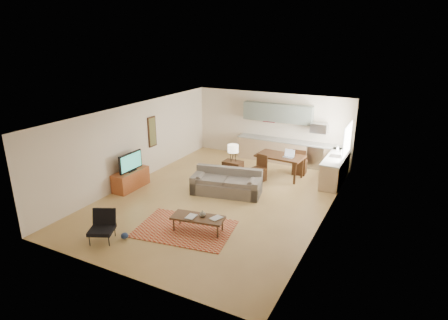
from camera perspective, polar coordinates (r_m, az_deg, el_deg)
The scene contains 25 objects.
room at distance 11.36m, azimuth -0.69°, elevation 0.53°, with size 9.00×9.00×9.00m.
kitchen_counter_back at distance 15.00m, azimuth 9.88°, elevation 1.21°, with size 4.26×0.64×0.92m, color tan, non-canonical shape.
kitchen_counter_right at distance 13.46m, azimuth 16.58°, elevation -1.34°, with size 0.64×2.26×0.92m, color tan, non-canonical shape.
kitchen_range at distance 14.74m, azimuth 13.95°, elevation 0.57°, with size 0.62×0.62×0.90m, color #A5A8AD.
kitchen_microwave at distance 14.46m, azimuth 14.30°, elevation 4.74°, with size 0.62×0.40×0.35m, color #A5A8AD.
upper_cabinets at distance 14.95m, azimuth 8.17°, elevation 7.15°, with size 2.80×0.34×0.70m, color slate.
window_right at distance 13.10m, azimuth 18.29°, elevation 2.95°, with size 0.02×1.40×1.05m, color white.
wall_art_left at distance 13.72m, azimuth -10.87°, elevation 4.25°, with size 0.06×0.42×1.10m, color olive, non-canonical shape.
triptych at distance 15.25m, azimuth 6.88°, elevation 6.66°, with size 1.70×0.04×0.50m, color beige, non-canonical shape.
rug at distance 10.07m, azimuth -5.98°, elevation -10.39°, with size 2.47×1.71×0.02m, color maroon.
sofa at distance 11.95m, azimuth 0.36°, elevation -3.41°, with size 2.28×0.99×0.79m, color #665D53, non-canonical shape.
coffee_table at distance 9.87m, azimuth -3.97°, elevation -9.68°, with size 1.37×0.55×0.41m, color #432B19, non-canonical shape.
book_a at distance 9.82m, azimuth -5.62°, elevation -8.46°, with size 0.24×0.32×0.03m, color maroon.
book_b at distance 9.74m, azimuth -1.65°, elevation -8.62°, with size 0.31×0.36×0.02m, color navy.
vase at distance 9.74m, azimuth -3.29°, elevation -8.14°, with size 0.17×0.17×0.17m, color black.
armchair at distance 9.80m, azimuth -18.17°, elevation -9.70°, with size 0.66×0.66×0.76m, color black, non-canonical shape.
tv_credenza at distance 12.79m, azimuth -14.02°, elevation -2.88°, with size 0.52×1.34×0.62m, color brown, non-canonical shape.
tv at distance 12.55m, azimuth -14.06°, elevation -0.29°, with size 0.10×1.03×0.62m, color black, non-canonical shape.
console_table at distance 12.90m, azimuth 1.36°, elevation -1.79°, with size 0.65×0.43×0.76m, color #321C0E, non-canonical shape.
table_lamp at distance 12.68m, azimuth 1.38°, elevation 1.10°, with size 0.37×0.37×0.61m, color beige, non-canonical shape.
dining_table at distance 13.47m, azimuth 8.48°, elevation -0.94°, with size 1.63×0.94×0.83m, color #321C0E, non-canonical shape.
dining_chair_near at distance 13.03m, azimuth 5.28°, elevation -1.26°, with size 0.44×0.46×0.92m, color #321C0E, non-canonical shape.
dining_chair_far at distance 13.90m, azimuth 11.50°, elevation -0.15°, with size 0.47×0.49×0.98m, color #321C0E, non-canonical shape.
laptop at distance 13.11m, azimuth 9.78°, elevation 0.94°, with size 0.35×0.26×0.26m, color #A5A8AD, non-canonical shape.
soap_bottle at distance 13.97m, azimuth 16.95°, elevation 1.75°, with size 0.10×0.10×0.19m, color beige.
Camera 1 is at (5.05, -9.54, 4.88)m, focal length 30.00 mm.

